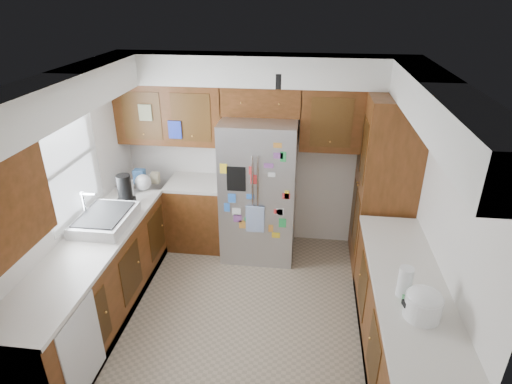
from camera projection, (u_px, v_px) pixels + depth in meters
floor at (246, 311)px, 4.65m from camera, size 3.60×3.60×0.00m
room_shell at (239, 141)px, 4.20m from camera, size 3.64×3.24×2.52m
left_counter_run at (122, 268)px, 4.64m from camera, size 1.36×3.20×0.92m
right_counter_run at (401, 325)px, 3.87m from camera, size 0.63×2.25×0.92m
pantry at (385, 185)px, 5.04m from camera, size 0.60×0.90×2.15m
fridge at (259, 190)px, 5.34m from camera, size 0.90×0.79×1.80m
bridge_cabinet at (262, 100)px, 5.07m from camera, size 0.96×0.34×0.35m
fridge_top_items at (265, 74)px, 4.91m from camera, size 0.64×0.37×0.29m
sink_assembly at (105, 219)px, 4.48m from camera, size 0.52×0.70×0.37m
left_counter_clutter at (134, 186)px, 5.08m from camera, size 0.33×0.89×0.38m
rice_cooker at (424, 303)px, 3.20m from camera, size 0.29×0.28×0.24m
paper_towel at (405, 282)px, 3.43m from camera, size 0.12×0.12×0.26m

